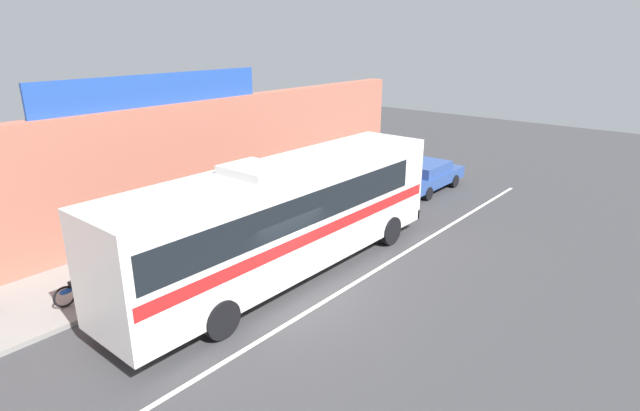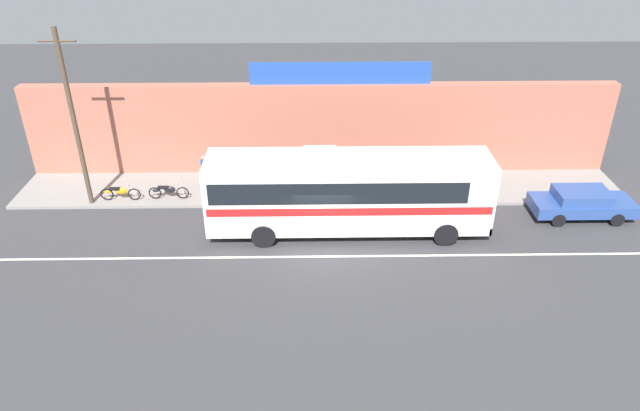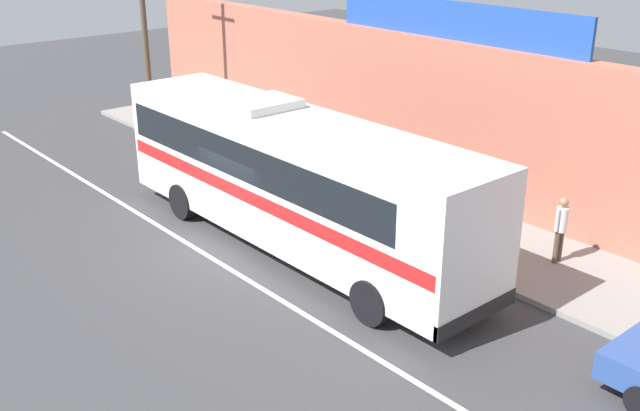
% 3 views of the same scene
% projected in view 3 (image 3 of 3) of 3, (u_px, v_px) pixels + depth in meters
% --- Properties ---
extents(ground_plane, '(70.00, 70.00, 0.00)m').
position_uv_depth(ground_plane, '(231.00, 246.00, 19.90)').
color(ground_plane, '#3A3A3D').
extents(sidewalk_slab, '(30.00, 3.60, 0.14)m').
position_uv_depth(sidewalk_slab, '(371.00, 198.00, 23.02)').
color(sidewalk_slab, gray).
rests_on(sidewalk_slab, ground_plane).
extents(storefront_facade, '(30.00, 0.70, 4.80)m').
position_uv_depth(storefront_facade, '(422.00, 112.00, 23.45)').
color(storefront_facade, '#B26651').
rests_on(storefront_facade, ground_plane).
extents(storefront_billboard, '(9.00, 0.12, 1.10)m').
position_uv_depth(storefront_billboard, '(453.00, 20.00, 21.64)').
color(storefront_billboard, '#234CAD').
rests_on(storefront_billboard, storefront_facade).
extents(road_center_stripe, '(30.00, 0.14, 0.01)m').
position_uv_depth(road_center_stripe, '(206.00, 254.00, 19.42)').
color(road_center_stripe, silver).
rests_on(road_center_stripe, ground_plane).
extents(intercity_bus, '(12.16, 2.66, 3.78)m').
position_uv_depth(intercity_bus, '(290.00, 173.00, 19.14)').
color(intercity_bus, white).
rests_on(intercity_bus, ground_plane).
extents(utility_pole, '(1.60, 0.22, 8.31)m').
position_uv_depth(utility_pole, '(144.00, 19.00, 28.29)').
color(utility_pole, brown).
rests_on(utility_pole, sidewalk_slab).
extents(motorcycle_orange, '(1.95, 0.56, 0.94)m').
position_uv_depth(motorcycle_orange, '(209.00, 136.00, 27.39)').
color(motorcycle_orange, black).
rests_on(motorcycle_orange, sidewalk_slab).
extents(motorcycle_red, '(1.97, 0.56, 0.94)m').
position_uv_depth(motorcycle_red, '(272.00, 159.00, 24.99)').
color(motorcycle_red, black).
rests_on(motorcycle_red, sidewalk_slab).
extents(motorcycle_blue, '(1.93, 0.56, 0.94)m').
position_uv_depth(motorcycle_blue, '(175.00, 124.00, 28.95)').
color(motorcycle_blue, black).
rests_on(motorcycle_blue, sidewalk_slab).
extents(pedestrian_by_curb, '(0.30, 0.48, 1.71)m').
position_uv_depth(pedestrian_by_curb, '(561.00, 225.00, 18.37)').
color(pedestrian_by_curb, brown).
rests_on(pedestrian_by_curb, sidewalk_slab).
extents(pedestrian_far_right, '(0.30, 0.48, 1.63)m').
position_uv_depth(pedestrian_far_right, '(265.00, 125.00, 26.94)').
color(pedestrian_far_right, black).
rests_on(pedestrian_far_right, sidewalk_slab).
extents(pedestrian_near_shop, '(0.30, 0.48, 1.57)m').
position_uv_depth(pedestrian_near_shop, '(409.00, 177.00, 21.88)').
color(pedestrian_near_shop, brown).
rests_on(pedestrian_near_shop, sidewalk_slab).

